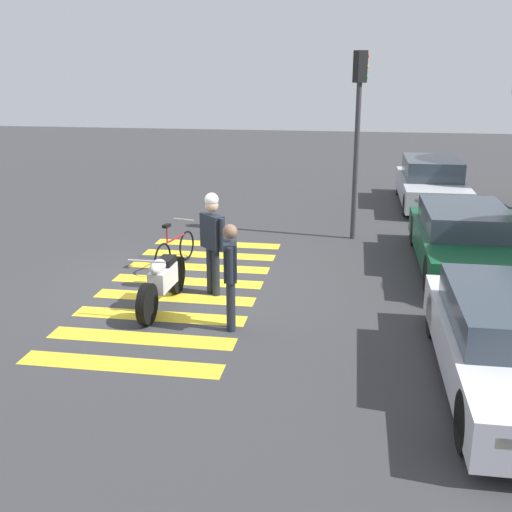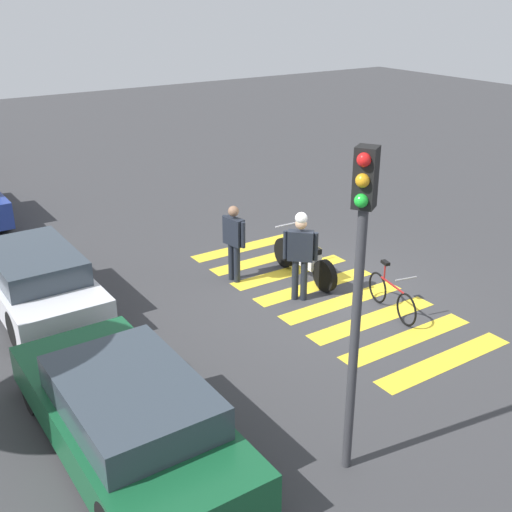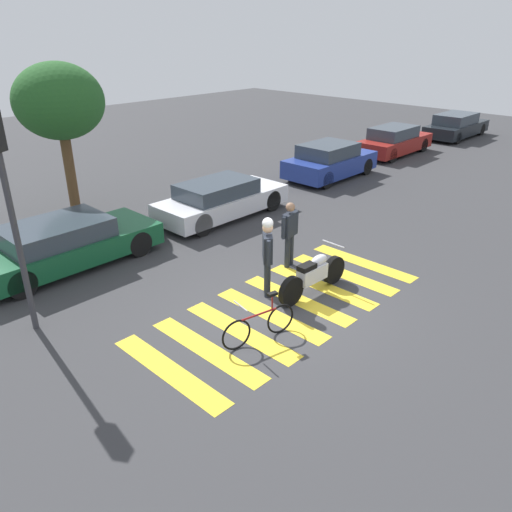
% 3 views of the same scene
% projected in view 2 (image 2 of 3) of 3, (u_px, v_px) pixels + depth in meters
% --- Properties ---
extents(ground_plane, '(60.00, 60.00, 0.00)m').
position_uv_depth(ground_plane, '(328.00, 294.00, 13.42)').
color(ground_plane, '#38383A').
extents(police_motorcycle, '(2.20, 0.62, 1.06)m').
position_uv_depth(police_motorcycle, '(304.00, 258.00, 13.97)').
color(police_motorcycle, black).
rests_on(police_motorcycle, ground_plane).
extents(leaning_bicycle, '(1.65, 0.51, 0.98)m').
position_uv_depth(leaning_bicycle, '(391.00, 296.00, 12.51)').
color(leaning_bicycle, black).
rests_on(leaning_bicycle, ground_plane).
extents(officer_on_foot, '(0.67, 0.29, 1.72)m').
position_uv_depth(officer_on_foot, '(234.00, 239.00, 13.65)').
color(officer_on_foot, '#1E232D').
rests_on(officer_on_foot, ground_plane).
extents(officer_by_motorcycle, '(0.51, 0.53, 1.89)m').
position_uv_depth(officer_by_motorcycle, '(300.00, 249.00, 12.76)').
color(officer_by_motorcycle, '#1E232D').
rests_on(officer_by_motorcycle, ground_plane).
extents(crosswalk_stripes, '(6.75, 2.94, 0.01)m').
position_uv_depth(crosswalk_stripes, '(328.00, 294.00, 13.41)').
color(crosswalk_stripes, yellow).
rests_on(crosswalk_stripes, ground_plane).
extents(car_green_compact, '(4.67, 1.91, 1.23)m').
position_uv_depth(car_green_compact, '(128.00, 414.00, 8.66)').
color(car_green_compact, black).
rests_on(car_green_compact, ground_plane).
extents(car_white_van, '(4.52, 1.75, 1.22)m').
position_uv_depth(car_white_van, '(33.00, 277.00, 12.76)').
color(car_white_van, black).
rests_on(car_white_van, ground_plane).
extents(traffic_light_pole, '(0.33, 0.36, 4.35)m').
position_uv_depth(traffic_light_pole, '(359.00, 268.00, 7.47)').
color(traffic_light_pole, '#38383D').
rests_on(traffic_light_pole, ground_plane).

